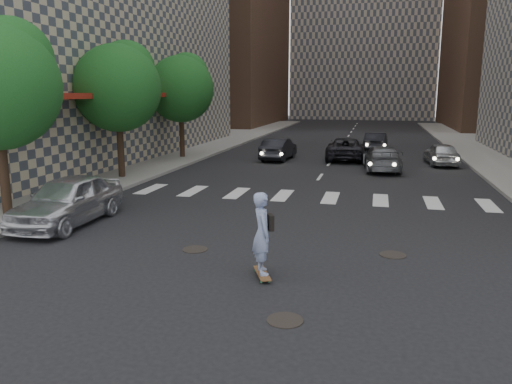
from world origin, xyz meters
TOP-DOWN VIEW (x-y plane):
  - ground at (0.00, 0.00)m, footprint 160.00×160.00m
  - sidewalk_left at (-14.50, 20.00)m, footprint 13.00×80.00m
  - tree_b at (-9.45, 11.14)m, footprint 4.20×4.20m
  - tree_c at (-9.45, 19.14)m, footprint 4.20×4.20m
  - manhole_a at (1.20, -2.50)m, footprint 0.70×0.70m
  - manhole_b at (-2.00, 1.20)m, footprint 0.70×0.70m
  - manhole_c at (3.30, 2.00)m, footprint 0.70×0.70m
  - skateboarder at (0.27, -0.38)m, footprint 0.71×1.04m
  - silver_sedan at (-7.00, 2.82)m, footprint 1.94×4.73m
  - traffic_car_a at (-3.34, 20.00)m, footprint 1.74×4.28m
  - traffic_car_b at (3.06, 16.98)m, footprint 2.28×4.83m
  - traffic_car_c at (0.83, 21.03)m, footprint 2.53×5.15m
  - traffic_car_d at (6.50, 20.00)m, footprint 1.93×4.06m
  - traffic_car_e at (2.68, 26.62)m, footprint 1.75×4.22m

SIDE VIEW (x-z plane):
  - ground at x=0.00m, z-range 0.00..0.00m
  - manhole_a at x=1.20m, z-range 0.00..0.02m
  - manhole_b at x=-2.00m, z-range 0.00..0.02m
  - manhole_c at x=3.30m, z-range 0.00..0.02m
  - sidewalk_left at x=-14.50m, z-range 0.00..0.15m
  - traffic_car_d at x=6.50m, z-range 0.00..1.34m
  - traffic_car_e at x=2.68m, z-range 0.00..1.36m
  - traffic_car_b at x=3.06m, z-range 0.00..1.36m
  - traffic_car_a at x=-3.34m, z-range 0.00..1.38m
  - traffic_car_c at x=0.83m, z-range 0.00..1.41m
  - silver_sedan at x=-7.00m, z-range 0.00..1.60m
  - skateboarder at x=0.27m, z-range 0.05..2.09m
  - tree_b at x=-9.45m, z-range 1.35..7.95m
  - tree_c at x=-9.45m, z-range 1.35..7.95m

